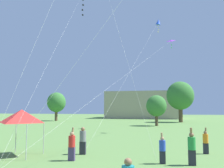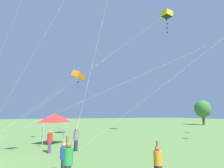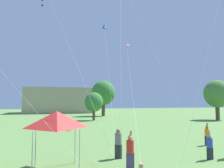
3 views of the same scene
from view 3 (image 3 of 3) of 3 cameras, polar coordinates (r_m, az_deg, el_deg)
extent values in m
cube|color=tan|center=(74.29, -13.77, -4.22)|extent=(20.86, 14.46, 7.94)
cylinder|color=brown|center=(42.26, -4.77, -8.11)|extent=(0.52, 0.52, 1.98)
ellipsoid|color=#387533|center=(42.18, -4.75, -4.72)|extent=(3.55, 3.20, 3.73)
cylinder|color=brown|center=(48.29, 25.87, -6.67)|extent=(0.77, 0.77, 2.93)
ellipsoid|color=#477A38|center=(48.27, 25.71, -2.29)|extent=(5.24, 4.72, 5.51)
cylinder|color=brown|center=(54.89, -2.28, -6.65)|extent=(0.87, 0.87, 3.30)
ellipsoid|color=#387533|center=(54.91, -2.27, -2.31)|extent=(5.90, 5.31, 6.20)
cylinder|color=#B7B7BC|center=(11.12, -20.15, -17.09)|extent=(0.05, 0.05, 2.17)
cylinder|color=#B7B7BC|center=(11.17, -8.47, -17.27)|extent=(0.05, 0.05, 2.17)
cylinder|color=#B7B7BC|center=(13.24, -19.34, -15.06)|extent=(0.05, 0.05, 2.17)
cylinder|color=#B7B7BC|center=(13.28, -9.63, -15.22)|extent=(0.05, 0.05, 2.17)
pyramid|color=red|center=(11.94, -14.25, -8.96)|extent=(2.41, 2.41, 0.88)
cube|color=#282833|center=(14.28, 1.67, -17.19)|extent=(0.41, 0.23, 0.86)
cylinder|color=slate|center=(14.13, 1.66, -14.07)|extent=(0.43, 0.43, 0.71)
sphere|color=#896042|center=(14.06, 1.66, -12.15)|extent=(0.27, 0.27, 0.27)
cube|color=#282833|center=(15.31, 24.22, -16.23)|extent=(0.34, 0.19, 0.71)
cylinder|color=blue|center=(15.19, 24.13, -13.82)|extent=(0.36, 0.36, 0.59)
sphere|color=tan|center=(15.12, 24.08, -12.34)|extent=(0.22, 0.22, 0.22)
cylinder|color=tan|center=(15.09, 24.06, -12.02)|extent=(0.18, 0.18, 0.51)
cube|color=#282833|center=(19.93, 23.64, -13.42)|extent=(0.35, 0.19, 0.74)
cylinder|color=orange|center=(19.84, 23.57, -11.51)|extent=(0.37, 0.37, 0.61)
sphere|color=#896042|center=(19.79, 23.53, -10.34)|extent=(0.23, 0.23, 0.23)
cylinder|color=#896042|center=(19.78, 23.59, -10.07)|extent=(0.19, 0.17, 0.52)
cube|color=#473860|center=(12.39, 4.78, -19.26)|extent=(0.39, 0.21, 0.81)
cylinder|color=red|center=(12.22, 4.76, -15.91)|extent=(0.41, 0.41, 0.67)
sphere|color=tan|center=(12.14, 4.74, -13.84)|extent=(0.25, 0.25, 0.25)
cylinder|color=tan|center=(12.15, 4.88, -13.36)|extent=(0.22, 0.17, 0.58)
cylinder|color=silver|center=(26.08, -1.13, 6.00)|extent=(4.53, 22.44, 16.73)
cone|color=blue|center=(39.34, -1.95, 14.92)|extent=(0.99, 0.92, 1.00)
sphere|color=yellow|center=(39.22, -2.07, 14.18)|extent=(0.13, 0.13, 0.13)
sphere|color=yellow|center=(39.00, -2.06, 13.73)|extent=(0.13, 0.13, 0.13)
sphere|color=yellow|center=(38.93, -1.95, 13.20)|extent=(0.13, 0.13, 0.13)
sphere|color=yellow|center=(38.89, -2.09, 12.66)|extent=(0.13, 0.13, 0.13)
cylinder|color=silver|center=(10.75, -24.47, -0.17)|extent=(8.24, 9.63, 8.59)
cylinder|color=silver|center=(18.78, 4.69, 2.70)|extent=(7.88, 24.44, 11.87)
pyramid|color=purple|center=(32.53, 3.78, 10.28)|extent=(1.04, 0.80, 0.52)
sphere|color=green|center=(32.48, 3.82, 9.22)|extent=(0.13, 0.13, 0.13)
sphere|color=green|center=(32.35, 3.84, 8.60)|extent=(0.13, 0.13, 0.13)
cylinder|color=silver|center=(10.92, 2.28, 19.45)|extent=(2.21, 6.89, 15.98)
cylinder|color=silver|center=(18.33, -13.20, 14.59)|extent=(4.00, 22.48, 19.08)
sphere|color=black|center=(31.48, -17.78, 20.18)|extent=(0.25, 0.25, 0.25)
sphere|color=black|center=(31.21, -17.74, 19.00)|extent=(0.25, 0.25, 0.25)
cylinder|color=silver|center=(12.16, 26.08, 17.96)|extent=(9.41, 6.00, 16.22)
camera|label=1|loc=(10.30, 92.28, -1.84)|focal=40.00mm
camera|label=2|loc=(21.73, 46.68, -4.63)|focal=28.00mm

